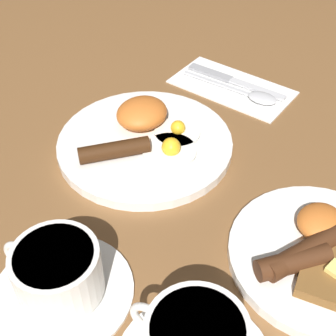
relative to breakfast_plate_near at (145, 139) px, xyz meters
name	(u,v)px	position (x,y,z in m)	size (l,w,h in m)	color
ground_plane	(145,148)	(0.00, 0.00, -0.01)	(3.00, 3.00, 0.00)	brown
breakfast_plate_near	(145,139)	(0.00, 0.00, 0.00)	(0.27, 0.27, 0.05)	white
breakfast_plate_far	(323,254)	(0.04, 0.30, 0.00)	(0.22, 0.22, 0.04)	white
teacup_near	(59,277)	(0.26, 0.09, 0.02)	(0.16, 0.16, 0.07)	white
napkin	(232,87)	(-0.22, 0.02, -0.01)	(0.11, 0.21, 0.01)	white
knife	(230,80)	(-0.23, 0.01, -0.01)	(0.03, 0.19, 0.01)	silver
spoon	(253,95)	(-0.21, 0.06, 0.00)	(0.04, 0.18, 0.01)	silver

